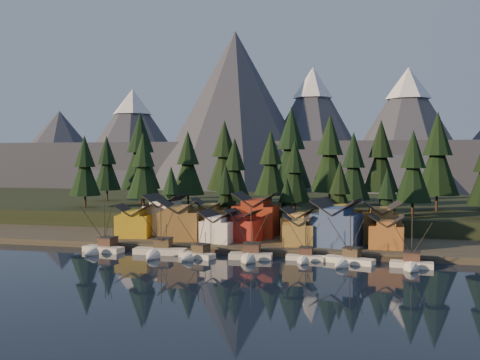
% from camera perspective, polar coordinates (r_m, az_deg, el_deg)
% --- Properties ---
extents(ground, '(500.00, 500.00, 0.00)m').
position_cam_1_polar(ground, '(107.67, -1.00, -9.43)').
color(ground, black).
rests_on(ground, ground).
extents(shore_strip, '(400.00, 50.00, 1.50)m').
position_cam_1_polar(shore_strip, '(145.97, 3.04, -5.97)').
color(shore_strip, '#3B372A').
rests_on(shore_strip, ground).
extents(hillside, '(420.00, 100.00, 6.00)m').
position_cam_1_polar(hillside, '(194.67, 5.80, -3.18)').
color(hillside, black).
rests_on(hillside, ground).
extents(dock, '(80.00, 4.00, 1.00)m').
position_cam_1_polar(dock, '(123.30, 0.97, -7.66)').
color(dock, '#3F352D').
rests_on(dock, ground).
extents(mountain_ridge, '(560.00, 190.00, 90.00)m').
position_cam_1_polar(mountain_ridge, '(316.98, 8.19, 3.17)').
color(mountain_ridge, '#444857').
rests_on(mountain_ridge, ground).
extents(boat_0, '(10.39, 11.02, 12.39)m').
position_cam_1_polar(boat_0, '(128.88, -14.69, -6.43)').
color(boat_0, silver).
rests_on(boat_0, ground).
extents(boat_1, '(12.49, 13.49, 12.91)m').
position_cam_1_polar(boat_1, '(122.82, -8.74, -6.87)').
color(boat_1, silver).
rests_on(boat_1, ground).
extents(boat_2, '(8.84, 9.43, 10.96)m').
position_cam_1_polar(boat_2, '(117.90, -4.87, -7.30)').
color(boat_2, beige).
rests_on(boat_2, ground).
extents(boat_3, '(9.76, 10.50, 12.44)m').
position_cam_1_polar(boat_3, '(115.93, 1.07, -7.31)').
color(boat_3, beige).
rests_on(boat_3, ground).
extents(boat_4, '(8.38, 9.09, 9.88)m').
position_cam_1_polar(boat_4, '(115.85, 6.91, -7.64)').
color(boat_4, silver).
rests_on(boat_4, ground).
extents(boat_5, '(11.23, 11.66, 11.49)m').
position_cam_1_polar(boat_5, '(113.80, 11.34, -7.76)').
color(boat_5, white).
rests_on(boat_5, ground).
extents(boat_6, '(8.86, 9.49, 11.27)m').
position_cam_1_polar(boat_6, '(112.84, 17.83, -7.82)').
color(boat_6, white).
rests_on(boat_6, ground).
extents(house_front_0, '(9.55, 9.17, 8.37)m').
position_cam_1_polar(house_front_0, '(141.19, -11.23, -4.20)').
color(house_front_0, gold).
rests_on(house_front_0, shore_strip).
extents(house_front_1, '(11.44, 11.13, 10.12)m').
position_cam_1_polar(house_front_1, '(135.03, -6.48, -4.08)').
color(house_front_1, olive).
rests_on(house_front_1, shore_strip).
extents(house_front_2, '(8.90, 8.95, 7.57)m').
position_cam_1_polar(house_front_2, '(130.51, -2.26, -4.88)').
color(house_front_2, white).
rests_on(house_front_2, shore_strip).
extents(house_front_3, '(8.82, 8.53, 7.77)m').
position_cam_1_polar(house_front_3, '(131.32, 0.34, -4.79)').
color(house_front_3, maroon).
rests_on(house_front_3, shore_strip).
extents(house_front_4, '(7.92, 8.40, 7.20)m').
position_cam_1_polar(house_front_4, '(126.51, 6.17, -5.22)').
color(house_front_4, '#AA863C').
rests_on(house_front_4, shore_strip).
extents(house_front_5, '(12.10, 11.42, 10.73)m').
position_cam_1_polar(house_front_5, '(126.32, 10.26, -4.41)').
color(house_front_5, navy).
rests_on(house_front_5, shore_strip).
extents(house_front_6, '(7.98, 7.59, 7.60)m').
position_cam_1_polar(house_front_6, '(126.26, 15.37, -5.22)').
color(house_front_6, '#9F5F29').
rests_on(house_front_6, shore_strip).
extents(house_back_0, '(10.57, 10.22, 10.58)m').
position_cam_1_polar(house_back_0, '(145.26, -7.92, -3.53)').
color(house_back_0, white).
rests_on(house_back_0, shore_strip).
extents(house_back_1, '(9.91, 10.00, 9.74)m').
position_cam_1_polar(house_back_1, '(141.41, -3.28, -3.85)').
color(house_back_1, olive).
rests_on(house_back_1, shore_strip).
extents(house_back_2, '(11.01, 10.16, 11.39)m').
position_cam_1_polar(house_back_2, '(139.71, 1.72, -3.57)').
color(house_back_2, maroon).
rests_on(house_back_2, shore_strip).
extents(house_back_3, '(8.90, 8.19, 7.97)m').
position_cam_1_polar(house_back_3, '(135.10, 6.34, -4.56)').
color(house_back_3, '#AC7F3D').
rests_on(house_back_3, shore_strip).
extents(house_back_4, '(11.16, 10.87, 10.28)m').
position_cam_1_polar(house_back_4, '(136.65, 10.60, -3.99)').
color(house_back_4, '#B1902D').
rests_on(house_back_4, shore_strip).
extents(house_back_5, '(9.52, 9.62, 9.93)m').
position_cam_1_polar(house_back_5, '(134.08, 14.78, -4.24)').
color(house_back_5, olive).
rests_on(house_back_5, shore_strip).
extents(tree_hill_0, '(9.93, 9.93, 23.13)m').
position_cam_1_polar(tree_hill_0, '(177.74, -16.23, 1.24)').
color(tree_hill_0, '#332319').
rests_on(tree_hill_0, hillside).
extents(tree_hill_1, '(13.54, 13.54, 31.55)m').
position_cam_1_polar(tree_hill_1, '(186.46, -10.57, 2.77)').
color(tree_hill_1, '#332319').
rests_on(tree_hill_1, hillside).
extents(tree_hill_2, '(10.13, 10.13, 23.59)m').
position_cam_1_polar(tree_hill_2, '(164.15, -10.26, 1.29)').
color(tree_hill_2, '#332319').
rests_on(tree_hill_2, hillside).
extents(tree_hill_3, '(10.53, 10.53, 24.53)m').
position_cam_1_polar(tree_hill_3, '(171.59, -5.58, 1.55)').
color(tree_hill_3, '#332319').
rests_on(tree_hill_3, hillside).
extents(tree_hill_4, '(12.35, 12.35, 28.78)m').
position_cam_1_polar(tree_hill_4, '(183.48, -1.66, 2.34)').
color(tree_hill_4, '#332319').
rests_on(tree_hill_4, hillside).
extents(tree_hill_5, '(9.38, 9.38, 21.86)m').
position_cam_1_polar(tree_hill_5, '(156.81, -0.58, 0.93)').
color(tree_hill_5, '#332319').
rests_on(tree_hill_5, hillside).
extents(tree_hill_6, '(10.61, 10.61, 24.71)m').
position_cam_1_polar(tree_hill_6, '(169.70, 3.30, 1.58)').
color(tree_hill_6, '#332319').
rests_on(tree_hill_6, hillside).
extents(tree_hill_7, '(9.04, 9.04, 21.06)m').
position_cam_1_polar(tree_hill_7, '(151.36, 5.85, 0.69)').
color(tree_hill_7, '#332319').
rests_on(tree_hill_7, hillside).
extents(tree_hill_8, '(12.85, 12.85, 29.93)m').
position_cam_1_polar(tree_hill_8, '(174.31, 9.56, 2.51)').
color(tree_hill_8, '#332319').
rests_on(tree_hill_8, hillside).
extents(tree_hill_9, '(10.05, 10.05, 23.41)m').
position_cam_1_polar(tree_hill_9, '(156.95, 12.00, 1.19)').
color(tree_hill_9, '#332319').
rests_on(tree_hill_9, hillside).
extents(tree_hill_10, '(12.21, 12.21, 28.45)m').
position_cam_1_polar(tree_hill_10, '(181.86, 14.79, 2.20)').
color(tree_hill_10, '#332319').
rests_on(tree_hill_10, hillside).
extents(tree_hill_11, '(10.10, 10.10, 23.52)m').
position_cam_1_polar(tree_hill_11, '(152.27, 17.97, 1.10)').
color(tree_hill_11, '#332319').
rests_on(tree_hill_11, hillside).
extents(tree_hill_12, '(12.74, 12.74, 29.68)m').
position_cam_1_polar(tree_hill_12, '(168.91, 20.31, 2.34)').
color(tree_hill_12, '#332319').
rests_on(tree_hill_12, hillside).
extents(tree_hill_15, '(14.37, 14.37, 33.48)m').
position_cam_1_polar(tree_hill_15, '(185.81, 5.48, 3.13)').
color(tree_hill_15, '#332319').
rests_on(tree_hill_15, hillside).
extents(tree_hill_16, '(10.28, 10.28, 23.94)m').
position_cam_1_polar(tree_hill_16, '(203.39, -14.02, 1.54)').
color(tree_hill_16, '#332319').
rests_on(tree_hill_16, hillside).
extents(tree_shore_0, '(7.76, 7.76, 18.07)m').
position_cam_1_polar(tree_shore_0, '(152.50, -7.35, -1.61)').
color(tree_shore_0, '#332319').
rests_on(tree_shore_0, shore_strip).
extents(tree_shore_1, '(8.03, 8.03, 18.71)m').
position_cam_1_polar(tree_shore_1, '(147.46, -1.54, -1.59)').
color(tree_shore_1, '#332319').
rests_on(tree_shore_1, shore_strip).
extents(tree_shore_2, '(6.56, 6.56, 15.28)m').
position_cam_1_polar(tree_shore_2, '(144.06, 5.00, -2.45)').
color(tree_shore_2, '#332319').
rests_on(tree_shore_2, shore_strip).
extents(tree_shore_3, '(8.45, 8.45, 19.69)m').
position_cam_1_polar(tree_shore_3, '(142.41, 10.58, -1.56)').
color(tree_shore_3, '#332319').
rests_on(tree_shore_3, shore_strip).
extents(tree_shore_4, '(7.65, 7.65, 17.82)m').
position_cam_1_polar(tree_shore_4, '(142.32, 15.41, -2.03)').
color(tree_shore_4, '#332319').
rests_on(tree_shore_4, shore_strip).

